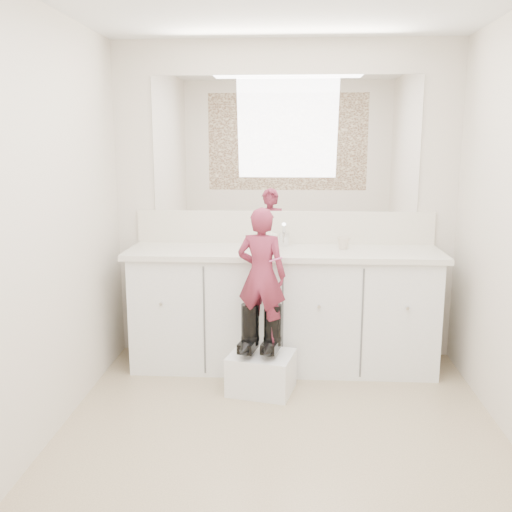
{
  "coord_description": "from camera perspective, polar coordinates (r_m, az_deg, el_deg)",
  "views": [
    {
      "loc": [
        0.05,
        -2.86,
        1.67
      ],
      "look_at": [
        -0.17,
        0.73,
        0.94
      ],
      "focal_mm": 40.0,
      "sensor_mm": 36.0,
      "label": 1
    }
  ],
  "objects": [
    {
      "name": "floor",
      "position": [
        3.31,
        2.33,
        -18.81
      ],
      "size": [
        3.0,
        3.0,
        0.0
      ],
      "primitive_type": "plane",
      "color": "#817055",
      "rests_on": "ground"
    },
    {
      "name": "wall_back",
      "position": [
        4.38,
        2.87,
        5.32
      ],
      "size": [
        2.6,
        0.0,
        2.6
      ],
      "primitive_type": "plane",
      "rotation": [
        1.57,
        0.0,
        0.0
      ],
      "color": "beige",
      "rests_on": "floor"
    },
    {
      "name": "wall_front",
      "position": [
        1.44,
        1.48,
        -7.54
      ],
      "size": [
        2.6,
        0.0,
        2.6
      ],
      "primitive_type": "plane",
      "rotation": [
        -1.57,
        0.0,
        0.0
      ],
      "color": "beige",
      "rests_on": "floor"
    },
    {
      "name": "wall_left",
      "position": [
        3.19,
        -21.5,
        2.23
      ],
      "size": [
        0.0,
        3.0,
        3.0
      ],
      "primitive_type": "plane",
      "rotation": [
        1.57,
        0.0,
        1.57
      ],
      "color": "beige",
      "rests_on": "floor"
    },
    {
      "name": "vanity_cabinet",
      "position": [
        4.27,
        2.72,
        -5.48
      ],
      "size": [
        2.2,
        0.55,
        0.85
      ],
      "primitive_type": "cube",
      "color": "silver",
      "rests_on": "floor"
    },
    {
      "name": "countertop",
      "position": [
        4.15,
        2.78,
        0.35
      ],
      "size": [
        2.28,
        0.58,
        0.04
      ],
      "primitive_type": "cube",
      "color": "beige",
      "rests_on": "vanity_cabinet"
    },
    {
      "name": "backsplash",
      "position": [
        4.39,
        2.84,
        2.9
      ],
      "size": [
        2.28,
        0.03,
        0.25
      ],
      "primitive_type": "cube",
      "color": "beige",
      "rests_on": "countertop"
    },
    {
      "name": "mirror",
      "position": [
        4.35,
        2.93,
        11.08
      ],
      "size": [
        2.0,
        0.02,
        1.0
      ],
      "primitive_type": "cube",
      "color": "white",
      "rests_on": "wall_back"
    },
    {
      "name": "dot_panel",
      "position": [
        1.37,
        1.6,
        10.7
      ],
      "size": [
        2.0,
        0.01,
        1.2
      ],
      "primitive_type": "cube",
      "color": "#472819",
      "rests_on": "wall_front"
    },
    {
      "name": "faucet",
      "position": [
        4.3,
        2.81,
        1.69
      ],
      "size": [
        0.08,
        0.08,
        0.1
      ],
      "primitive_type": "cylinder",
      "color": "silver",
      "rests_on": "countertop"
    },
    {
      "name": "cup",
      "position": [
        4.21,
        8.75,
        1.3
      ],
      "size": [
        0.12,
        0.12,
        0.09
      ],
      "primitive_type": "imported",
      "rotation": [
        0.0,
        0.0,
        0.23
      ],
      "color": "beige",
      "rests_on": "countertop"
    },
    {
      "name": "soap_bottle",
      "position": [
        4.06,
        1.31,
        1.84
      ],
      "size": [
        0.12,
        0.12,
        0.2
      ],
      "primitive_type": "imported",
      "rotation": [
        0.0,
        0.0,
        0.41
      ],
      "color": "white",
      "rests_on": "countertop"
    },
    {
      "name": "step_stool",
      "position": [
        3.93,
        0.54,
        -11.57
      ],
      "size": [
        0.48,
        0.43,
        0.26
      ],
      "primitive_type": "cube",
      "rotation": [
        0.0,
        0.0,
        -0.22
      ],
      "color": "silver",
      "rests_on": "floor"
    },
    {
      "name": "boot_left",
      "position": [
        3.82,
        -0.59,
        -7.34
      ],
      "size": [
        0.17,
        0.25,
        0.34
      ],
      "primitive_type": null,
      "rotation": [
        0.0,
        0.0,
        -0.22
      ],
      "color": "black",
      "rests_on": "step_stool"
    },
    {
      "name": "boot_right",
      "position": [
        3.82,
        1.68,
        -7.38
      ],
      "size": [
        0.17,
        0.25,
        0.34
      ],
      "primitive_type": null,
      "rotation": [
        0.0,
        0.0,
        -0.22
      ],
      "color": "black",
      "rests_on": "step_stool"
    },
    {
      "name": "toddler",
      "position": [
        3.71,
        0.56,
        -1.91
      ],
      "size": [
        0.36,
        0.28,
        0.89
      ],
      "primitive_type": "imported",
      "rotation": [
        0.0,
        0.0,
        2.92
      ],
      "color": "#B33754",
      "rests_on": "step_stool"
    },
    {
      "name": "toothbrush",
      "position": [
        3.65,
        1.63,
        -0.46
      ],
      "size": [
        0.14,
        0.04,
        0.06
      ],
      "primitive_type": "cylinder",
      "rotation": [
        0.0,
        1.22,
        -0.22
      ],
      "color": "#CB4E8F",
      "rests_on": "toddler"
    }
  ]
}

